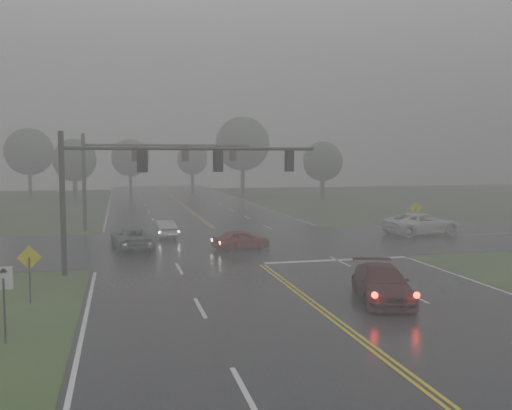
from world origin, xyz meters
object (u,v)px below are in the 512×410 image
object	(u,v)px
pickup_white	(421,235)
signal_gantry_near	(146,174)
car_grey	(132,249)
sedan_silver	(163,238)
sedan_maroon	(382,301)
sedan_red	(241,249)
signal_gantry_far	(137,162)

from	to	relation	value
pickup_white	signal_gantry_near	bearing A→B (deg)	106.75
car_grey	sedan_silver	bearing A→B (deg)	-122.83
sedan_maroon	sedan_silver	bearing A→B (deg)	123.41
sedan_maroon	signal_gantry_near	distance (m)	13.32
car_grey	pickup_white	distance (m)	21.54
sedan_silver	car_grey	size ratio (longest dim) A/B	0.76
sedan_maroon	signal_gantry_near	size ratio (longest dim) A/B	0.37
sedan_red	pickup_white	distance (m)	15.14
sedan_maroon	sedan_silver	distance (m)	21.96
pickup_white	sedan_silver	bearing A→B (deg)	73.88
sedan_red	sedan_silver	bearing A→B (deg)	22.35
sedan_maroon	pickup_white	world-z (taller)	pickup_white
sedan_red	signal_gantry_far	distance (m)	14.56
signal_gantry_near	sedan_maroon	bearing A→B (deg)	-43.02
car_grey	pickup_white	world-z (taller)	pickup_white
car_grey	signal_gantry_near	distance (m)	9.11
sedan_silver	pickup_white	xyz separation A→B (m)	(19.17, -3.00, 0.00)
sedan_red	sedan_silver	xyz separation A→B (m)	(-4.46, 6.59, 0.00)
sedan_red	pickup_white	size ratio (longest dim) A/B	0.62
sedan_red	signal_gantry_near	xyz separation A→B (m)	(-6.16, -5.70, 5.02)
sedan_silver	signal_gantry_far	size ratio (longest dim) A/B	0.28
sedan_red	car_grey	bearing A→B (deg)	62.76
car_grey	signal_gantry_far	distance (m)	11.59
sedan_maroon	pickup_white	size ratio (longest dim) A/B	0.83
sedan_red	signal_gantry_near	world-z (taller)	signal_gantry_near
car_grey	pickup_white	size ratio (longest dim) A/B	0.85
signal_gantry_near	signal_gantry_far	xyz separation A→B (m)	(0.13, 17.78, 0.40)
car_grey	signal_gantry_far	world-z (taller)	signal_gantry_far
sedan_maroon	signal_gantry_near	world-z (taller)	signal_gantry_near
car_grey	sedan_maroon	bearing A→B (deg)	114.25
sedan_red	signal_gantry_far	world-z (taller)	signal_gantry_far
sedan_maroon	pickup_white	distance (m)	21.30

